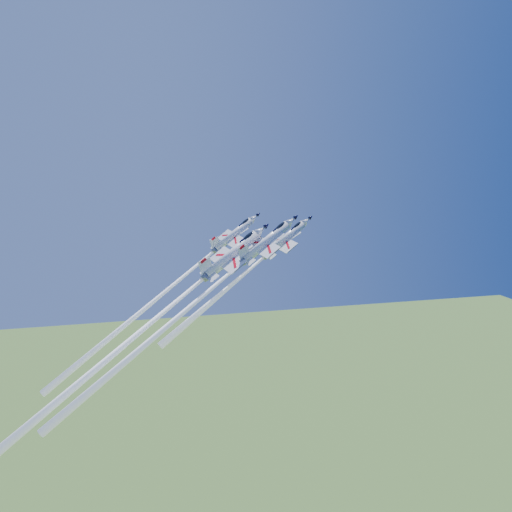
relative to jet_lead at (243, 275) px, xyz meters
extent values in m
cylinder|color=silver|center=(10.11, 1.49, 7.43)|extent=(7.92, 4.65, 10.11)
cone|color=silver|center=(15.36, 2.27, 11.29)|extent=(2.94, 2.40, 2.89)
cone|color=black|center=(16.58, 2.45, 12.18)|extent=(1.48, 1.21, 1.45)
cone|color=slate|center=(5.27, 0.78, 3.86)|extent=(2.39, 2.15, 2.08)
ellipsoid|color=black|center=(13.15, 1.83, 10.44)|extent=(2.87, 1.53, 2.41)
cube|color=black|center=(11.92, 1.61, 9.81)|extent=(1.01, 0.35, 0.84)
cube|color=silver|center=(9.35, 1.42, 6.59)|extent=(5.06, 9.15, 3.38)
cube|color=silver|center=(11.63, 2.90, 8.68)|extent=(2.70, 1.53, 1.97)
cube|color=silver|center=(12.19, 0.68, 8.37)|extent=(2.70, 1.53, 1.97)
cube|color=silver|center=(6.02, 0.91, 4.31)|extent=(2.65, 5.03, 1.78)
cube|color=silver|center=(5.40, 0.56, 5.69)|extent=(3.33, 1.08, 3.53)
cube|color=#BA0917|center=(4.94, 0.28, 6.84)|extent=(1.21, 0.42, 1.08)
cube|color=black|center=(10.58, 1.70, 6.75)|extent=(7.57, 1.61, 5.59)
sphere|color=white|center=(5.08, 0.75, 3.73)|extent=(1.00, 0.83, 0.95)
cone|color=white|center=(-6.81, -1.00, -5.02)|extent=(18.29, 9.28, 25.20)
cylinder|color=silver|center=(-0.80, 5.78, 8.24)|extent=(7.50, 4.41, 9.57)
cone|color=silver|center=(4.17, 6.52, 11.90)|extent=(2.79, 2.27, 2.74)
cone|color=black|center=(5.32, 6.69, 12.75)|extent=(1.40, 1.15, 1.37)
cone|color=slate|center=(-5.39, 5.11, 4.87)|extent=(2.26, 2.03, 1.97)
ellipsoid|color=black|center=(2.08, 6.11, 11.10)|extent=(2.71, 1.45, 2.28)
cube|color=black|center=(0.91, 5.90, 10.50)|extent=(0.95, 0.33, 0.80)
cube|color=silver|center=(-1.52, 5.71, 7.45)|extent=(4.79, 8.67, 3.20)
cube|color=silver|center=(0.64, 7.12, 9.43)|extent=(2.56, 1.45, 1.87)
cube|color=silver|center=(1.17, 5.01, 9.14)|extent=(2.56, 1.45, 1.87)
cube|color=silver|center=(-4.67, 5.23, 5.29)|extent=(2.51, 4.76, 1.68)
cube|color=silver|center=(-5.26, 4.90, 6.59)|extent=(3.15, 1.02, 3.34)
cube|color=#BA0917|center=(-5.70, 4.64, 7.69)|extent=(1.14, 0.39, 1.02)
cube|color=black|center=(-0.36, 5.98, 7.60)|extent=(7.17, 1.52, 5.30)
sphere|color=white|center=(-5.56, 5.08, 4.74)|extent=(0.95, 0.79, 0.90)
cone|color=white|center=(-24.30, 2.32, -9.05)|extent=(27.60, 13.44, 38.78)
cylinder|color=silver|center=(3.60, -6.15, 8.11)|extent=(8.48, 4.98, 10.82)
cone|color=silver|center=(9.21, -5.32, 12.24)|extent=(3.15, 2.57, 3.09)
cone|color=black|center=(10.52, -5.13, 13.20)|extent=(1.59, 1.30, 1.55)
cone|color=slate|center=(-1.59, -6.91, 4.29)|extent=(2.55, 2.30, 2.23)
ellipsoid|color=black|center=(6.85, -5.78, 11.34)|extent=(3.07, 1.64, 2.58)
cube|color=black|center=(5.53, -6.02, 10.66)|extent=(1.08, 0.37, 0.90)
cube|color=silver|center=(2.78, -6.23, 7.21)|extent=(5.41, 9.80, 3.62)
cube|color=silver|center=(5.23, -4.64, 9.45)|extent=(2.90, 1.63, 2.11)
cube|color=silver|center=(5.82, -7.02, 9.12)|extent=(2.90, 1.63, 2.11)
cube|color=silver|center=(-0.78, -6.78, 4.77)|extent=(2.84, 5.38, 1.90)
cube|color=silver|center=(-1.44, -7.15, 6.24)|extent=(3.56, 1.15, 3.78)
cube|color=#BA0917|center=(-1.94, -7.44, 7.48)|extent=(1.29, 0.45, 1.16)
cube|color=black|center=(4.10, -5.92, 7.38)|extent=(8.11, 1.72, 5.99)
sphere|color=white|center=(-1.78, -6.94, 4.15)|extent=(1.07, 0.89, 1.02)
cone|color=white|center=(-22.02, -9.93, -10.74)|extent=(29.90, 14.60, 41.95)
cylinder|color=silver|center=(-3.19, -3.40, 5.26)|extent=(9.81, 5.76, 12.51)
cone|color=silver|center=(3.31, -2.44, 10.04)|extent=(3.64, 2.97, 3.57)
cone|color=black|center=(4.81, -2.22, 11.15)|extent=(1.83, 1.50, 1.80)
cone|color=slate|center=(-9.18, -4.28, 0.86)|extent=(2.95, 2.66, 2.57)
ellipsoid|color=black|center=(0.58, -2.97, 9.00)|extent=(3.54, 1.89, 2.98)
cube|color=black|center=(-0.95, -3.25, 8.21)|extent=(1.24, 0.43, 1.04)
cube|color=silver|center=(-4.13, -3.49, 4.23)|extent=(6.26, 11.32, 4.19)
cube|color=silver|center=(-1.30, -1.65, 6.82)|extent=(3.35, 1.89, 2.44)
cube|color=silver|center=(-0.61, -4.40, 6.44)|extent=(3.35, 1.89, 2.44)
cube|color=silver|center=(-8.24, -4.12, 1.40)|extent=(3.28, 6.22, 2.20)
cube|color=silver|center=(-9.01, -4.55, 3.11)|extent=(4.12, 1.33, 4.37)
cube|color=#BA0917|center=(-9.58, -4.89, 4.54)|extent=(1.49, 0.52, 1.34)
cube|color=black|center=(-2.61, -3.13, 4.42)|extent=(9.37, 1.99, 6.92)
sphere|color=white|center=(-9.41, -4.31, 0.69)|extent=(1.24, 1.03, 1.18)
cone|color=white|center=(-33.23, -7.83, -16.84)|extent=(35.15, 17.15, 49.34)
camera|label=1|loc=(-28.16, -119.97, 25.65)|focal=40.00mm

